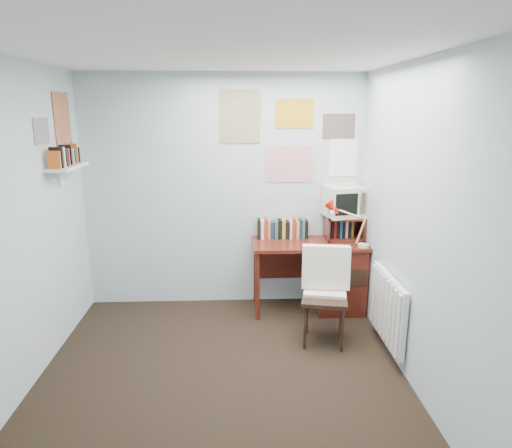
{
  "coord_description": "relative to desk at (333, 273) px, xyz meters",
  "views": [
    {
      "loc": [
        0.13,
        -3.12,
        2.13
      ],
      "look_at": [
        0.31,
        1.01,
        1.08
      ],
      "focal_mm": 32.0,
      "sensor_mm": 36.0,
      "label": 1
    }
  ],
  "objects": [
    {
      "name": "right_wall",
      "position": [
        0.33,
        -1.48,
        0.84
      ],
      "size": [
        0.02,
        3.5,
        2.5
      ],
      "primitive_type": "cube",
      "color": "silver",
      "rests_on": "ground"
    },
    {
      "name": "wall_shelf",
      "position": [
        -2.57,
        -0.38,
        1.21
      ],
      "size": [
        0.2,
        0.62,
        0.24
      ],
      "primitive_type": "cube",
      "color": "white",
      "rests_on": "left_wall"
    },
    {
      "name": "book_row",
      "position": [
        -0.51,
        0.18,
        0.46
      ],
      "size": [
        0.6,
        0.14,
        0.22
      ],
      "primitive_type": "cube",
      "color": "#561C13",
      "rests_on": "desk"
    },
    {
      "name": "radiator",
      "position": [
        0.29,
        -0.93,
        0.01
      ],
      "size": [
        0.09,
        0.8,
        0.6
      ],
      "primitive_type": "cube",
      "color": "white",
      "rests_on": "right_wall"
    },
    {
      "name": "left_wall",
      "position": [
        -2.67,
        -1.48,
        0.84
      ],
      "size": [
        0.02,
        3.5,
        2.5
      ],
      "primitive_type": "cube",
      "color": "silver",
      "rests_on": "ground"
    },
    {
      "name": "desk_chair",
      "position": [
        -0.24,
        -0.74,
        0.03
      ],
      "size": [
        0.52,
        0.51,
        0.87
      ],
      "primitive_type": "cube",
      "rotation": [
        0.0,
        0.0,
        -0.2
      ],
      "color": "black",
      "rests_on": "ground"
    },
    {
      "name": "back_wall",
      "position": [
        -1.17,
        0.27,
        0.84
      ],
      "size": [
        3.0,
        0.02,
        2.5
      ],
      "primitive_type": "cube",
      "color": "silver",
      "rests_on": "ground"
    },
    {
      "name": "ceiling",
      "position": [
        -1.17,
        -1.48,
        2.09
      ],
      "size": [
        3.0,
        3.5,
        0.02
      ],
      "primitive_type": "cube",
      "color": "white",
      "rests_on": "back_wall"
    },
    {
      "name": "crt_tv",
      "position": [
        0.1,
        0.13,
        0.78
      ],
      "size": [
        0.44,
        0.41,
        0.35
      ],
      "primitive_type": "cube",
      "rotation": [
        0.0,
        0.0,
        0.21
      ],
      "color": "beige",
      "rests_on": "tv_riser"
    },
    {
      "name": "tv_riser",
      "position": [
        0.12,
        0.11,
        0.48
      ],
      "size": [
        0.4,
        0.3,
        0.25
      ],
      "primitive_type": "cube",
      "color": "#561C13",
      "rests_on": "desk"
    },
    {
      "name": "desk_lamp",
      "position": [
        0.25,
        -0.2,
        0.56
      ],
      "size": [
        0.29,
        0.25,
        0.41
      ],
      "primitive_type": "cube",
      "rotation": [
        0.0,
        0.0,
        0.01
      ],
      "color": "red",
      "rests_on": "desk"
    },
    {
      "name": "desk",
      "position": [
        0.0,
        0.0,
        0.0
      ],
      "size": [
        1.2,
        0.55,
        0.76
      ],
      "color": "#561C13",
      "rests_on": "ground"
    },
    {
      "name": "ground",
      "position": [
        -1.17,
        -1.48,
        -0.41
      ],
      "size": [
        3.5,
        3.5,
        0.0
      ],
      "primitive_type": "plane",
      "color": "black",
      "rests_on": "ground"
    },
    {
      "name": "posters_back",
      "position": [
        -0.47,
        0.26,
        1.44
      ],
      "size": [
        1.2,
        0.01,
        0.9
      ],
      "primitive_type": "cube",
      "color": "white",
      "rests_on": "back_wall"
    },
    {
      "name": "posters_left",
      "position": [
        -2.67,
        -0.38,
        1.59
      ],
      "size": [
        0.01,
        0.7,
        0.6
      ],
      "primitive_type": "cube",
      "color": "white",
      "rests_on": "left_wall"
    }
  ]
}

